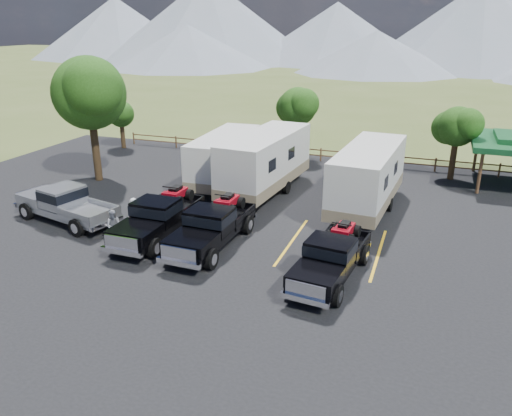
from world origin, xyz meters
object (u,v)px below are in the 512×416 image
(rig_left, at_px, (159,216))
(rig_center, at_px, (213,225))
(trailer_left, at_px, (225,159))
(pickup_silver, at_px, (66,204))
(trailer_right, at_px, (368,178))
(person_b, at_px, (114,226))
(trailer_center, at_px, (265,162))
(person_a, at_px, (135,217))
(tree_big_nw, at_px, (89,93))
(rig_right, at_px, (332,256))

(rig_left, xyz_separation_m, rig_center, (2.84, -0.13, -0.01))
(trailer_left, height_order, pickup_silver, trailer_left)
(trailer_right, bearing_deg, person_b, -137.48)
(trailer_center, bearing_deg, rig_center, -83.54)
(person_a, bearing_deg, tree_big_nw, -45.53)
(tree_big_nw, height_order, trailer_left, tree_big_nw)
(rig_left, height_order, rig_center, rig_left)
(rig_left, distance_m, rig_center, 2.84)
(trailer_center, bearing_deg, tree_big_nw, -168.58)
(tree_big_nw, relative_size, rig_right, 1.32)
(tree_big_nw, height_order, rig_right, tree_big_nw)
(trailer_center, bearing_deg, rig_right, -52.01)
(rig_center, distance_m, trailer_right, 9.23)
(rig_center, bearing_deg, person_b, -163.48)
(person_a, bearing_deg, trailer_right, -145.81)
(pickup_silver, bearing_deg, person_a, 99.35)
(trailer_center, bearing_deg, rig_left, -103.58)
(trailer_left, relative_size, person_a, 4.76)
(trailer_left, bearing_deg, rig_right, -50.21)
(pickup_silver, xyz_separation_m, person_a, (4.25, -0.27, -0.01))
(rig_left, bearing_deg, tree_big_nw, 141.97)
(person_b, bearing_deg, person_a, 43.94)
(rig_center, distance_m, pickup_silver, 8.23)
(tree_big_nw, bearing_deg, rig_center, -30.81)
(rig_right, xyz_separation_m, trailer_center, (-5.94, 9.13, 0.94))
(tree_big_nw, distance_m, trailer_right, 17.57)
(person_b, bearing_deg, trailer_right, 18.35)
(rig_right, bearing_deg, trailer_left, 138.45)
(rig_center, height_order, person_b, rig_center)
(rig_center, bearing_deg, trailer_right, 51.48)
(trailer_center, height_order, trailer_right, trailer_center)
(rig_center, bearing_deg, rig_right, -9.94)
(pickup_silver, height_order, person_b, pickup_silver)
(tree_big_nw, relative_size, rig_center, 1.25)
(rig_left, height_order, trailer_right, trailer_right)
(rig_left, height_order, trailer_center, trailer_center)
(trailer_left, xyz_separation_m, person_b, (-1.34, -9.85, -0.88))
(trailer_right, xyz_separation_m, person_b, (-10.38, -8.23, -1.04))
(rig_left, relative_size, pickup_silver, 0.97)
(rig_right, relative_size, trailer_left, 0.65)
(trailer_left, bearing_deg, person_b, -100.02)
(trailer_center, height_order, pickup_silver, trailer_center)
(tree_big_nw, bearing_deg, rig_left, -38.02)
(trailer_left, bearing_deg, rig_left, -90.31)
(tree_big_nw, relative_size, rig_left, 1.25)
(rig_left, bearing_deg, rig_right, -8.60)
(trailer_left, xyz_separation_m, person_a, (-0.86, -8.85, -0.70))
(rig_left, relative_size, person_a, 3.28)
(rig_right, distance_m, person_b, 10.20)
(pickup_silver, bearing_deg, trailer_center, 147.56)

